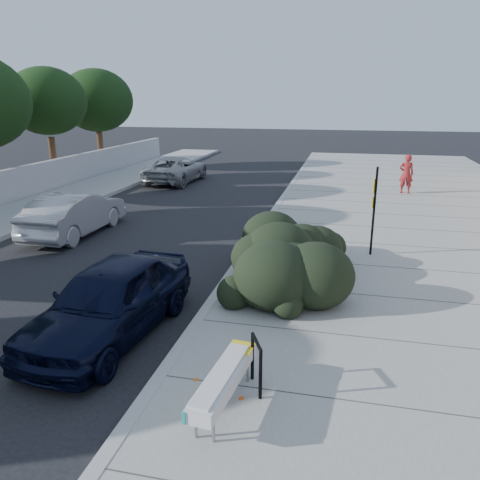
% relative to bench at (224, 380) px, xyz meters
% --- Properties ---
extents(ground, '(120.00, 120.00, 0.00)m').
position_rel_bench_xyz_m(ground, '(-1.20, 2.54, -0.60)').
color(ground, black).
rests_on(ground, ground).
extents(sidewalk_near, '(11.20, 50.00, 0.15)m').
position_rel_bench_xyz_m(sidewalk_near, '(4.40, 7.54, -0.52)').
color(sidewalk_near, gray).
rests_on(sidewalk_near, ground).
extents(curb_near, '(0.22, 50.00, 0.17)m').
position_rel_bench_xyz_m(curb_near, '(-1.20, 7.54, -0.51)').
color(curb_near, '#9E9E99').
rests_on(curb_near, ground).
extents(curb_far, '(0.22, 50.00, 0.17)m').
position_rel_bench_xyz_m(curb_far, '(-9.20, 7.54, -0.51)').
color(curb_far, '#9E9E99').
rests_on(curb_far, ground).
extents(tree_far_e, '(4.00, 4.00, 5.90)m').
position_rel_bench_xyz_m(tree_far_e, '(-13.70, 16.54, 3.59)').
color(tree_far_e, '#332114').
rests_on(tree_far_e, ground).
extents(tree_far_f, '(4.40, 4.40, 6.07)m').
position_rel_bench_xyz_m(tree_far_f, '(-13.70, 21.54, 3.59)').
color(tree_far_f, '#332114').
rests_on(tree_far_f, ground).
extents(bench, '(0.59, 1.89, 0.57)m').
position_rel_bench_xyz_m(bench, '(0.00, 0.00, 0.00)').
color(bench, gray).
rests_on(bench, sidewalk_near).
extents(bike_rack, '(0.27, 0.52, 0.82)m').
position_rel_bench_xyz_m(bike_rack, '(0.36, 0.54, 0.05)').
color(bike_rack, black).
rests_on(bike_rack, sidewalk_near).
extents(sign_post, '(0.12, 0.28, 2.47)m').
position_rel_bench_xyz_m(sign_post, '(2.28, 7.51, 0.96)').
color(sign_post, black).
rests_on(sign_post, sidewalk_near).
extents(hedge, '(2.91, 4.58, 1.59)m').
position_rel_bench_xyz_m(hedge, '(0.30, 5.13, 0.35)').
color(hedge, black).
rests_on(hedge, sidewalk_near).
extents(sedan_navy, '(2.12, 4.43, 1.46)m').
position_rel_bench_xyz_m(sedan_navy, '(-2.71, 1.84, 0.13)').
color(sedan_navy, black).
rests_on(sedan_navy, ground).
extents(wagon_silver, '(1.52, 4.33, 1.43)m').
position_rel_bench_xyz_m(wagon_silver, '(-7.20, 7.92, 0.12)').
color(wagon_silver, '#9E9DA2').
rests_on(wagon_silver, ground).
extents(suv_silver, '(2.43, 4.95, 1.35)m').
position_rel_bench_xyz_m(suv_silver, '(-7.47, 18.19, 0.08)').
color(suv_silver, '#929397').
rests_on(suv_silver, ground).
extents(pedestrian, '(0.65, 0.43, 1.77)m').
position_rel_bench_xyz_m(pedestrian, '(4.16, 16.96, 0.44)').
color(pedestrian, maroon).
rests_on(pedestrian, sidewalk_near).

